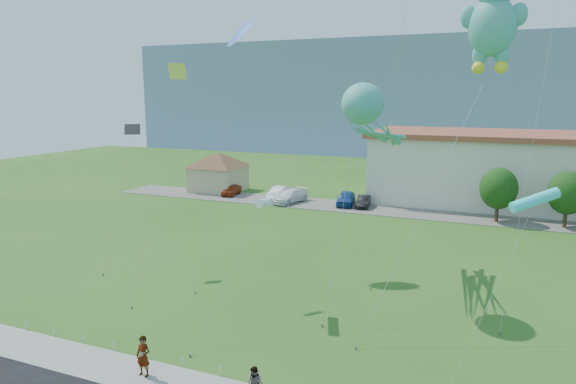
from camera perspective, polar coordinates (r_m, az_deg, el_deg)
The scene contains 20 objects.
ground at distance 25.34m, azimuth -3.93°, elevation -18.76°, with size 160.00×160.00×0.00m, color #275517.
parking_strip at distance 56.93m, azimuth 12.03°, elevation -2.07°, with size 70.00×6.00×0.06m, color #59544C.
hill_ridge at distance 140.00m, azimuth 18.92°, elevation 10.25°, with size 160.00×50.00×25.00m, color slate.
pavilion at distance 67.59m, azimuth -7.76°, elevation 2.67°, with size 9.20×9.20×5.00m.
rope_fence at distance 24.22m, azimuth -5.40°, elevation -19.61°, with size 26.05×0.05×0.50m.
tree_near at distance 54.41m, azimuth 22.36°, elevation 0.37°, with size 3.60×3.60×5.47m.
tree_mid at distance 54.74m, azimuth 28.64°, elevation -0.09°, with size 3.60×3.60×5.47m.
pedestrian_left at distance 24.80m, azimuth -15.78°, elevation -17.15°, with size 0.68×0.45×1.86m, color gray.
parked_car_red at distance 64.60m, azimuth -6.30°, elevation 0.26°, with size 1.56×3.89×1.33m, color #A13513.
parked_car_silver at distance 61.43m, azimuth -0.98°, elevation -0.12°, with size 1.65×4.73×1.56m, color silver.
parked_car_white at distance 59.76m, azimuth 0.23°, elevation -0.44°, with size 2.13×5.24×1.52m, color white.
parked_car_blue at distance 58.73m, azimuth 6.46°, elevation -0.69°, with size 1.85×4.59×1.56m, color navy.
parked_car_black at distance 58.06m, azimuth 8.36°, elevation -1.02°, with size 1.35×3.86×1.27m, color black.
octopus_kite at distance 33.02m, azimuth 8.98°, elevation 8.14°, with size 2.51×13.22×13.19m.
teddy_bear_kite at distance 32.25m, azimuth 21.83°, elevation 17.39°, with size 6.85×10.07×19.25m.
small_kite_cyan at distance 24.89m, azimuth 25.66°, elevation -0.97°, with size 3.33×5.74×8.37m.
small_kite_white at distance 29.49m, azimuth -2.79°, elevation -1.34°, with size 1.06×7.99×6.77m.
small_kite_black at distance 38.69m, azimuth -17.21°, elevation 5.11°, with size 1.29×4.12×10.44m.
small_kite_yellow at distance 33.89m, azimuth -12.75°, elevation 10.04°, with size 1.29×6.31×14.37m.
small_kite_blue at distance 39.53m, azimuth -5.33°, elevation 16.77°, with size 2.00×9.57×17.73m.
Camera 1 is at (10.00, -19.64, 12.50)m, focal length 32.00 mm.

